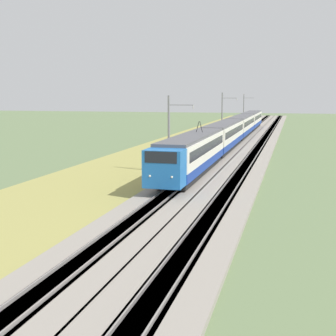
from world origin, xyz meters
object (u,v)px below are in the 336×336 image
(catenary_mast_far, at_px, (222,116))
(catenary_mast_distant, at_px, (244,110))
(passenger_train, at_px, (234,129))
(catenary_mast_mid, at_px, (169,134))

(catenary_mast_far, distance_m, catenary_mast_distant, 34.80)
(catenary_mast_far, xyz_separation_m, catenary_mast_distant, (34.80, -0.00, -0.10))
(passenger_train, distance_m, catenary_mast_distant, 40.06)
(catenary_mast_mid, height_order, catenary_mast_far, catenary_mast_far)
(passenger_train, bearing_deg, catenary_mast_mid, -5.06)
(passenger_train, distance_m, catenary_mast_far, 6.04)
(catenary_mast_mid, bearing_deg, catenary_mast_distant, 0.00)
(catenary_mast_distant, bearing_deg, catenary_mast_mid, -180.00)
(catenary_mast_mid, distance_m, catenary_mast_distant, 69.61)
(catenary_mast_mid, height_order, catenary_mast_distant, catenary_mast_distant)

